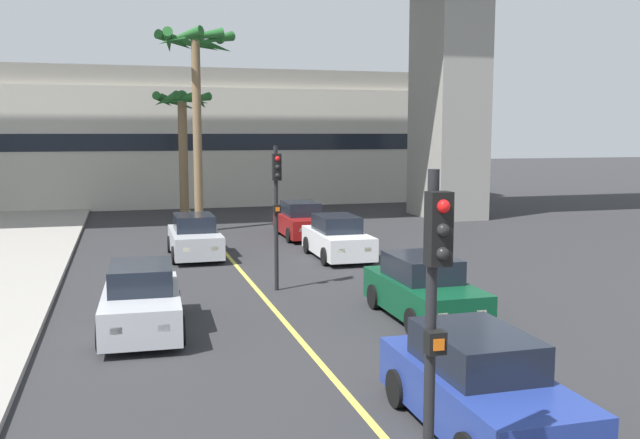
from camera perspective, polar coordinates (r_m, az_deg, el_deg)
lane_stripe_center at (r=23.61m, az=-6.66°, el=-4.04°), size 0.14×56.00×0.01m
pier_building_backdrop at (r=46.35m, az=-11.40°, el=6.53°), size 36.35×8.04×8.46m
car_queue_front at (r=17.35m, az=8.47°, el=-5.75°), size 1.85×4.11×1.56m
car_queue_second at (r=16.58m, az=-14.46°, el=-6.51°), size 1.96×4.16×1.56m
car_queue_third at (r=11.15m, az=12.88°, el=-13.23°), size 1.85×4.11×1.56m
car_queue_fourth at (r=25.35m, az=1.44°, el=-1.58°), size 1.88×4.12×1.56m
car_queue_fifth at (r=25.99m, az=-10.26°, el=-1.47°), size 1.85×4.11×1.56m
car_queue_sixth at (r=30.31m, az=-1.56°, el=-0.14°), size 1.87×4.12×1.56m
traffic_light_median_near at (r=7.39m, az=9.34°, el=-7.51°), size 0.24×0.37×4.20m
traffic_light_median_far at (r=19.89m, az=-3.60°, el=1.79°), size 0.24×0.37×4.20m
palm_tree_near_median at (r=32.52m, az=-10.15°, el=12.26°), size 3.65×3.66×9.21m
palm_tree_mid_median at (r=37.48m, az=-11.23°, el=8.04°), size 3.14×3.19×6.76m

